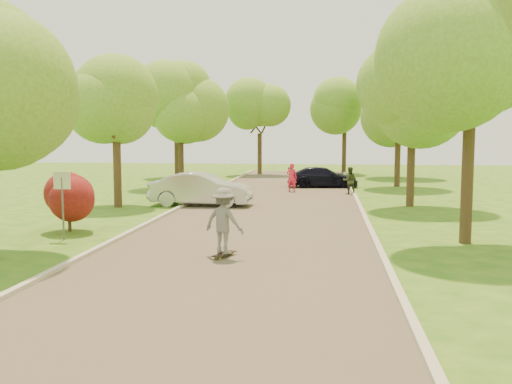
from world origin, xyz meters
The scene contains 21 objects.
ground centered at (0.00, 0.00, 0.00)m, with size 100.00×100.00×0.00m, color #2A6016.
road centered at (0.00, 8.00, 0.01)m, with size 8.00×60.00×0.01m, color #4C4438.
curb_left centered at (-4.05, 8.00, 0.06)m, with size 0.18×60.00×0.12m, color #B2AD9E.
curb_right centered at (4.05, 8.00, 0.06)m, with size 0.18×60.00×0.12m, color #B2AD9E.
street_sign centered at (-5.80, 4.00, 1.56)m, with size 0.55×0.06×2.17m.
red_shrub centered at (-6.30, 5.50, 1.10)m, with size 1.70×1.70×1.95m.
tree_l_midb centered at (-6.81, 12.00, 4.59)m, with size 4.30×4.20×6.62m.
tree_l_far centered at (-6.39, 22.00, 5.47)m, with size 4.92×4.80×7.79m.
tree_r_mida centered at (7.02, 5.00, 5.54)m, with size 5.13×5.00×7.95m.
tree_r_midb centered at (6.60, 14.00, 4.88)m, with size 4.51×4.40×7.01m.
tree_r_far centered at (7.23, 24.00, 5.83)m, with size 5.33×5.20×8.34m.
tree_bg_a centered at (-8.78, 30.00, 5.31)m, with size 5.12×5.00×7.72m.
tree_bg_b centered at (8.22, 32.00, 5.54)m, with size 5.12×5.00×7.95m.
tree_bg_c centered at (-2.79, 34.00, 5.02)m, with size 4.92×4.80×7.33m.
tree_bg_d centered at (4.22, 36.00, 5.31)m, with size 5.12×5.00×7.72m.
silver_sedan centered at (-3.30, 12.91, 0.78)m, with size 1.66×4.75×1.57m, color #B6B7BB.
dark_sedan centered at (2.30, 22.86, 0.64)m, with size 1.78×4.38×1.27m, color black.
longboard centered at (-0.24, 2.03, 0.10)m, with size 0.59×0.95×0.11m.
skateboarder centered at (-0.24, 2.03, 1.02)m, with size 1.17×0.67×1.81m, color slate.
person_striped centered at (0.52, 19.91, 0.83)m, with size 0.61×0.40×1.66m, color red.
person_olive centered at (3.80, 18.93, 0.76)m, with size 0.74×0.58×1.53m, color #2B331E.
Camera 1 is at (2.50, -13.07, 3.39)m, focal length 40.00 mm.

